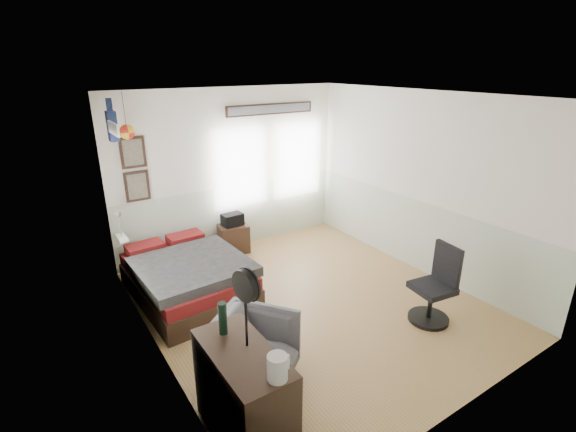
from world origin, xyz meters
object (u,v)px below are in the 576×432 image
armchair (253,351)px  nightstand (233,238)px  bed (188,277)px  task_chair (435,291)px  dresser (244,396)px

armchair → nightstand: armchair is taller
bed → nightstand: bearing=37.1°
armchair → task_chair: 2.42m
dresser → armchair: bearing=55.1°
nightstand → dresser: bearing=-105.0°
dresser → armchair: 0.70m
dresser → bed: bearing=80.0°
task_chair → nightstand: bearing=118.3°
dresser → task_chair: (2.80, 0.28, -0.04)m
armchair → nightstand: 3.15m
nightstand → task_chair: bearing=-59.8°
bed → armchair: (-0.05, -1.93, 0.07)m
armchair → task_chair: task_chair is taller
bed → dresser: 2.54m
bed → task_chair: 3.24m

